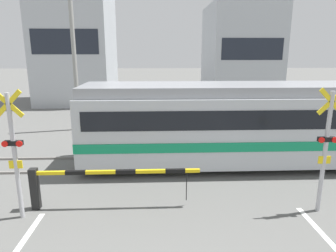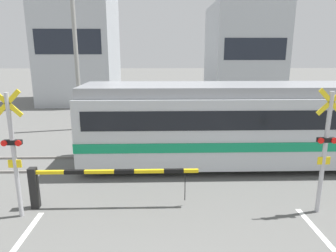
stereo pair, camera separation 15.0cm
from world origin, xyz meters
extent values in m
cube|color=gray|center=(0.00, 8.11, 0.04)|extent=(50.00, 0.10, 0.08)
cube|color=gray|center=(0.00, 9.54, 0.04)|extent=(50.00, 0.10, 0.08)
cube|color=#B7BCC1|center=(4.09, 8.83, 1.44)|extent=(14.37, 2.76, 2.42)
cube|color=gray|center=(4.09, 8.83, 2.83)|extent=(14.23, 2.43, 0.36)
cube|color=#148C59|center=(4.09, 8.83, 1.08)|extent=(14.39, 2.81, 0.32)
cube|color=black|center=(4.09, 8.83, 1.98)|extent=(13.80, 2.80, 0.64)
cube|color=black|center=(-3.11, 8.83, 1.98)|extent=(0.03, 1.93, 0.80)
cylinder|color=black|center=(-0.37, 8.11, 0.38)|extent=(0.76, 0.12, 0.76)
cylinder|color=black|center=(-0.37, 9.54, 0.38)|extent=(0.76, 0.12, 0.76)
cube|color=black|center=(-3.67, 5.65, 0.57)|extent=(0.20, 0.20, 1.15)
cube|color=yellow|center=(-1.47, 5.65, 1.02)|extent=(4.42, 0.09, 0.09)
cube|color=black|center=(-2.57, 5.65, 1.02)|extent=(0.53, 0.10, 0.10)
cube|color=black|center=(-1.25, 5.65, 1.02)|extent=(0.53, 0.10, 0.10)
cube|color=black|center=(0.08, 5.65, 1.02)|extent=(0.53, 0.10, 0.10)
cylinder|color=black|center=(0.39, 5.65, 0.56)|extent=(0.02, 0.02, 0.82)
cube|color=black|center=(3.67, 11.77, 0.57)|extent=(0.20, 0.20, 1.15)
cube|color=yellow|center=(1.47, 11.77, 1.02)|extent=(4.42, 0.09, 0.09)
cube|color=black|center=(2.57, 11.77, 1.02)|extent=(0.53, 0.10, 0.10)
cube|color=black|center=(1.25, 11.77, 1.02)|extent=(0.53, 0.10, 0.10)
cube|color=black|center=(-0.08, 11.77, 1.02)|extent=(0.53, 0.10, 0.10)
cylinder|color=black|center=(-0.39, 11.77, 0.56)|extent=(0.02, 0.02, 0.82)
cylinder|color=#B2B2B7|center=(-3.87, 5.22, 1.60)|extent=(0.11, 0.11, 3.21)
cube|color=yellow|center=(-3.87, 5.22, 2.95)|extent=(0.68, 0.04, 0.68)
cube|color=yellow|center=(-3.87, 5.22, 2.95)|extent=(0.68, 0.04, 0.68)
cube|color=black|center=(-3.87, 5.22, 1.99)|extent=(0.44, 0.12, 0.12)
cylinder|color=red|center=(-4.04, 5.14, 1.99)|extent=(0.15, 0.03, 0.15)
cylinder|color=red|center=(-3.70, 5.14, 1.99)|extent=(0.15, 0.03, 0.15)
cube|color=yellow|center=(-3.87, 5.20, 1.44)|extent=(0.32, 0.03, 0.20)
cylinder|color=#B2B2B7|center=(3.87, 5.22, 1.60)|extent=(0.11, 0.11, 3.21)
cube|color=yellow|center=(3.87, 5.22, 2.95)|extent=(0.68, 0.04, 0.68)
cube|color=yellow|center=(3.87, 5.22, 2.95)|extent=(0.68, 0.04, 0.68)
cube|color=black|center=(3.87, 5.22, 1.99)|extent=(0.44, 0.12, 0.12)
cylinder|color=red|center=(3.70, 5.14, 1.99)|extent=(0.15, 0.03, 0.15)
cylinder|color=red|center=(4.04, 5.14, 1.99)|extent=(0.15, 0.03, 0.15)
cube|color=yellow|center=(3.87, 5.20, 1.44)|extent=(0.32, 0.03, 0.20)
cylinder|color=#33384C|center=(-0.05, 14.67, 0.43)|extent=(0.13, 0.13, 0.85)
cylinder|color=#33384C|center=(0.09, 14.67, 0.43)|extent=(0.13, 0.13, 0.85)
cube|color=maroon|center=(0.02, 14.67, 1.19)|extent=(0.38, 0.22, 0.67)
sphere|color=#997056|center=(0.02, 14.67, 1.64)|extent=(0.23, 0.23, 0.23)
cube|color=#B2B7BC|center=(-6.89, 24.07, 4.42)|extent=(5.73, 6.80, 8.84)
cube|color=#1E232D|center=(-6.89, 20.66, 4.86)|extent=(4.81, 0.03, 1.77)
cube|color=#B2B7BC|center=(6.77, 24.07, 3.96)|extent=(5.49, 6.80, 7.92)
cube|color=#1E232D|center=(6.77, 20.66, 4.36)|extent=(4.61, 0.03, 1.58)
cylinder|color=gray|center=(-4.62, 14.27, 3.60)|extent=(0.22, 0.22, 7.19)
camera|label=1|loc=(-0.43, -1.84, 4.11)|focal=32.00mm
camera|label=2|loc=(-0.28, -1.85, 4.11)|focal=32.00mm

